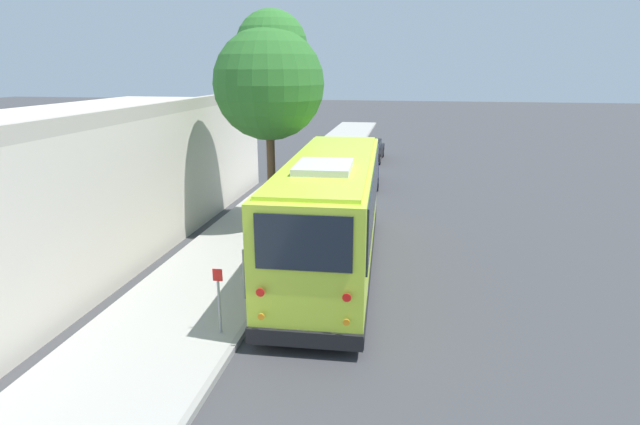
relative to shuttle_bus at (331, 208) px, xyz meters
name	(u,v)px	position (x,y,z in m)	size (l,w,h in m)	color
ground_plane	(337,257)	(0.89, -0.08, -1.91)	(160.00, 160.00, 0.00)	#3D3D3F
sidewalk_slab	(239,249)	(0.89, 3.24, -1.84)	(80.00, 3.59, 0.15)	#A3A099
curb_strip	(294,252)	(0.89, 1.37, -1.84)	(80.00, 0.14, 0.15)	gray
shuttle_bus	(331,208)	(0.00, 0.00, 0.00)	(10.19, 3.08, 3.57)	#BCDB38
parked_sedan_navy	(363,173)	(11.52, 0.10, -1.30)	(4.47, 1.89, 1.32)	#19234C
parked_sedan_black	(369,151)	(18.64, 0.31, -1.29)	(4.67, 1.79, 1.33)	black
street_tree	(269,76)	(3.58, 2.78, 3.69)	(3.93, 3.93, 7.74)	brown
sign_post_near	(219,300)	(-4.51, 1.82, -0.97)	(0.06, 0.22, 1.53)	gray
sign_post_far	(244,274)	(-2.78, 1.82, -1.09)	(0.06, 0.06, 1.35)	gray
fire_hydrant	(320,187)	(8.27, 1.78, -1.36)	(0.22, 0.22, 0.81)	gold
building_backdrop	(53,186)	(-0.09, 9.09, 0.31)	(21.91, 7.10, 4.83)	beige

